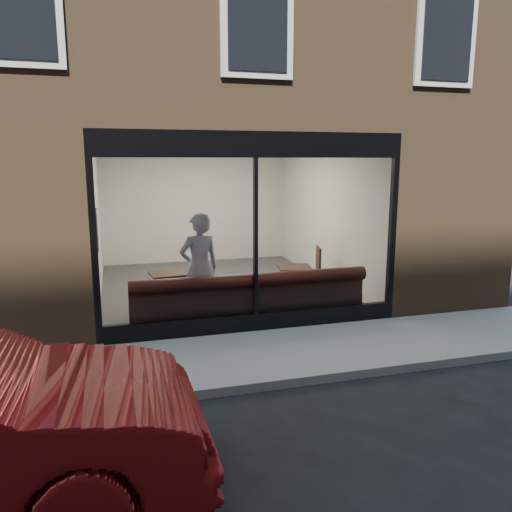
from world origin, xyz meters
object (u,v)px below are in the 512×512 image
object	(u,v)px
person	(200,269)
cafe_chair_right	(309,280)
cafe_table_left	(167,274)
cafe_table_right	(295,268)
banquette	(249,310)

from	to	relation	value
person	cafe_chair_right	distance (m)	3.10
cafe_table_left	cafe_table_right	xyz separation A→B (m)	(2.41, -0.12, 0.00)
banquette	cafe_table_left	distance (m)	1.68
cafe_table_left	cafe_table_right	size ratio (longest dim) A/B	0.97
cafe_table_right	cafe_chair_right	world-z (taller)	cafe_table_right
person	cafe_table_left	xyz separation A→B (m)	(-0.48, 0.68, -0.21)
cafe_chair_right	banquette	bearing A→B (deg)	58.08
person	cafe_chair_right	size ratio (longest dim) A/B	4.03
banquette	cafe_table_right	bearing A→B (deg)	36.29
cafe_table_left	cafe_chair_right	xyz separation A→B (m)	(3.10, 0.81, -0.50)
cafe_table_left	cafe_chair_right	bearing A→B (deg)	14.74
banquette	person	xyz separation A→B (m)	(-0.80, 0.27, 0.73)
cafe_table_right	cafe_table_left	bearing A→B (deg)	177.10
person	cafe_table_left	bearing A→B (deg)	-66.28
banquette	cafe_table_left	size ratio (longest dim) A/B	6.73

